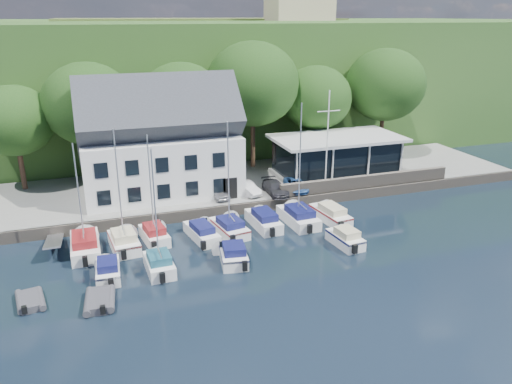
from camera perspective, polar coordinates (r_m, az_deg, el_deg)
ground at (r=35.80m, az=5.03°, el=-8.62°), size 180.00×180.00×0.00m
quay at (r=50.77m, az=-2.87°, el=0.74°), size 60.00×13.00×1.00m
quay_face at (r=44.92m, az=-0.57°, el=-1.79°), size 60.00×0.30×1.00m
hillside at (r=92.11m, az=-10.88°, el=13.71°), size 160.00×75.00×16.00m
field_patch at (r=100.97m, az=-7.16°, el=19.02°), size 50.00×30.00×0.30m
harbor_building at (r=47.08m, az=-10.87°, el=5.06°), size 14.40×8.20×8.70m
club_pavilion at (r=52.65m, az=9.15°, el=4.11°), size 13.20×7.20×4.10m
seawall at (r=49.73m, az=12.53°, el=1.21°), size 18.00×0.50×1.20m
gangway at (r=41.48m, az=-21.94°, el=-5.94°), size 1.20×6.00×1.40m
car_silver at (r=45.80m, az=-4.49°, el=-0.01°), size 2.07×3.52×1.12m
car_white at (r=46.72m, az=-1.10°, el=0.48°), size 2.18×3.79×1.18m
car_dgrey at (r=46.70m, az=2.21°, el=0.46°), size 1.67×4.06×1.18m
car_blue at (r=47.82m, az=4.60°, el=0.88°), size 1.90×3.64×1.19m
flagpole at (r=47.21m, az=8.14°, el=5.74°), size 2.28×0.20×9.48m
tree_0 at (r=51.94m, az=-25.64°, el=5.53°), size 7.28×7.28×9.94m
tree_1 at (r=50.94m, az=-18.38°, el=7.32°), size 8.66×8.66×11.84m
tree_2 at (r=51.88m, az=-8.39°, el=8.16°), size 8.46×8.46×11.56m
tree_3 at (r=53.98m, az=-0.37°, el=9.82°), size 9.84×9.84×13.45m
tree_4 at (r=56.76m, az=6.81°, el=8.79°), size 7.87×7.87×10.76m
tree_5 at (r=60.48m, az=14.39°, el=9.79°), size 9.10×9.10×12.43m
boat_r1_0 at (r=38.17m, az=-19.62°, el=-0.09°), size 2.35×7.17×9.53m
boat_r1_1 at (r=37.88m, az=-15.38°, el=0.17°), size 2.62×5.82×9.47m
boat_r1_2 at (r=38.75m, az=-11.94°, el=0.43°), size 2.52×5.51×8.89m
boat_r1_3 at (r=40.01m, az=-6.24°, el=-4.40°), size 2.75×6.39×1.37m
boat_r1_4 at (r=39.45m, az=-3.15°, el=0.86°), size 3.01×6.23×8.46m
boat_r1_5 at (r=41.93m, az=0.86°, el=-3.04°), size 2.27×6.65×1.50m
boat_r1_6 at (r=41.45m, az=5.01°, el=2.42°), size 2.60×7.02×9.39m
boat_r1_7 at (r=43.65m, az=8.51°, el=-2.34°), size 2.57×6.72×1.48m
boat_r2_0 at (r=35.60m, az=-16.58°, el=-8.34°), size 1.93×4.96×1.38m
boat_r2_1 at (r=33.97m, az=-11.43°, el=-2.24°), size 2.09×5.17×8.94m
boat_r2_2 at (r=36.14m, az=-2.61°, el=-6.97°), size 2.71×5.10×1.45m
boat_r2_4 at (r=39.26m, az=10.18°, el=-5.04°), size 2.22×4.96×1.44m
dinghy_0 at (r=34.39m, az=-24.41°, el=-11.12°), size 2.09×3.01×0.65m
dinghy_1 at (r=32.84m, az=-17.43°, el=-11.59°), size 2.14×3.28×0.73m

